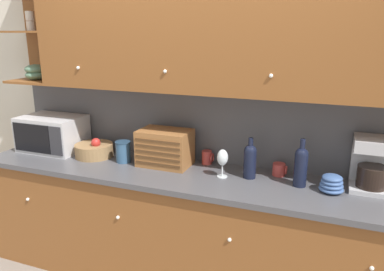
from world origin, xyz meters
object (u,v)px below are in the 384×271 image
at_px(fruit_basket, 94,150).
at_px(wine_glass, 223,158).
at_px(mug, 207,157).
at_px(bread_box, 165,148).
at_px(mug_blue_second, 279,169).
at_px(storage_canister, 123,152).
at_px(wine_bottle, 250,160).
at_px(second_wine_bottle, 301,165).
at_px(bowl_stack_on_counter, 332,184).
at_px(coffee_maker, 373,163).
at_px(microwave, 53,133).

xyz_separation_m(fruit_basket, wine_glass, (1.11, -0.05, 0.08)).
xyz_separation_m(fruit_basket, mug, (0.92, 0.17, -0.00)).
height_order(fruit_basket, bread_box, bread_box).
xyz_separation_m(bread_box, mug_blue_second, (0.85, 0.09, -0.09)).
relative_size(storage_canister, wine_bottle, 0.57).
distance_m(storage_canister, mug_blue_second, 1.20).
relative_size(second_wine_bottle, bowl_stack_on_counter, 2.09).
height_order(bread_box, bowl_stack_on_counter, bread_box).
height_order(mug_blue_second, bowl_stack_on_counter, bowl_stack_on_counter).
xyz_separation_m(wine_bottle, mug_blue_second, (0.19, 0.12, -0.09)).
relative_size(fruit_basket, wine_glass, 1.51).
relative_size(bowl_stack_on_counter, coffee_maker, 0.45).
bearing_deg(mug, wine_bottle, -23.57).
xyz_separation_m(fruit_basket, bread_box, (0.63, 0.03, 0.08)).
relative_size(microwave, mug_blue_second, 5.13).
relative_size(fruit_basket, mug_blue_second, 3.03).
distance_m(wine_bottle, mug_blue_second, 0.24).
height_order(fruit_basket, storage_canister, same).
bearing_deg(mug_blue_second, bread_box, -173.81).
height_order(wine_glass, mug_blue_second, wine_glass).
height_order(second_wine_bottle, bowl_stack_on_counter, second_wine_bottle).
bearing_deg(coffee_maker, microwave, -178.25).
relative_size(mug, wine_bottle, 0.36).
height_order(microwave, bowl_stack_on_counter, microwave).
relative_size(bread_box, mug_blue_second, 3.86).
bearing_deg(bowl_stack_on_counter, wine_glass, -179.68).
xyz_separation_m(mug, wine_glass, (0.19, -0.22, 0.08)).
height_order(storage_canister, wine_bottle, wine_bottle).
bearing_deg(mug, second_wine_bottle, -14.52).
height_order(bread_box, wine_glass, bread_box).
bearing_deg(second_wine_bottle, wine_bottle, 176.07).
distance_m(second_wine_bottle, coffee_maker, 0.45).
bearing_deg(bowl_stack_on_counter, second_wine_bottle, 171.36).
height_order(fruit_basket, mug_blue_second, fruit_basket).
xyz_separation_m(storage_canister, coffee_maker, (1.78, 0.13, 0.09)).
xyz_separation_m(bowl_stack_on_counter, coffee_maker, (0.23, 0.15, 0.12)).
bearing_deg(fruit_basket, mug, 10.16).
distance_m(wine_bottle, coffee_maker, 0.78).
xyz_separation_m(bread_box, mug, (0.29, 0.14, -0.08)).
distance_m(mug, bowl_stack_on_counter, 0.94).
relative_size(wine_glass, second_wine_bottle, 0.63).
relative_size(mug_blue_second, second_wine_bottle, 0.31).
relative_size(fruit_basket, second_wine_bottle, 0.95).
relative_size(wine_bottle, coffee_maker, 0.83).
bearing_deg(fruit_basket, storage_canister, -5.53).
xyz_separation_m(mug_blue_second, second_wine_bottle, (0.15, -0.14, 0.10)).
height_order(storage_canister, mug, storage_canister).
relative_size(bread_box, second_wine_bottle, 1.21).
relative_size(wine_glass, mug_blue_second, 2.00).
bearing_deg(wine_glass, microwave, 177.19).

